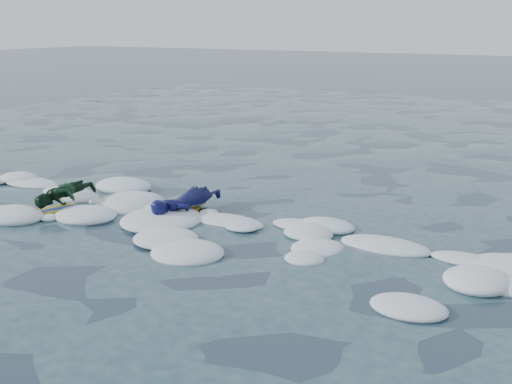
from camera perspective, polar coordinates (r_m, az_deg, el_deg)
ground at (r=9.26m, az=-6.56°, el=-5.12°), size 120.00×120.00×0.00m
foam_band at (r=10.06m, az=-3.06°, el=-3.40°), size 12.00×3.10×0.30m
prone_woman_unit at (r=10.85m, az=-6.38°, el=-0.97°), size 0.83×1.61×0.40m
prone_child_unit at (r=11.55m, az=-16.65°, el=-0.41°), size 0.69×1.23×0.45m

